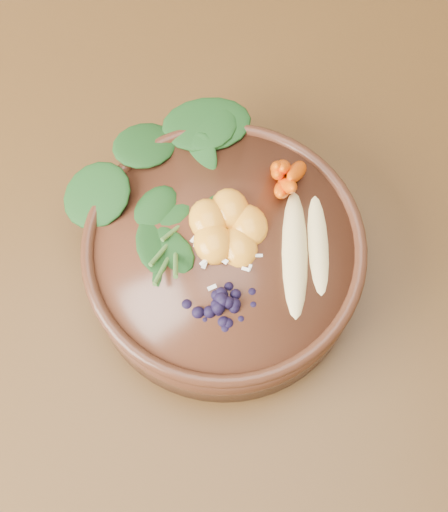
{
  "coord_description": "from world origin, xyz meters",
  "views": [
    {
      "loc": [
        -0.04,
        -0.33,
        1.49
      ],
      "look_at": [
        0.03,
        -0.05,
        0.8
      ],
      "focal_mm": 50.0,
      "sensor_mm": 36.0,
      "label": 1
    }
  ],
  "objects_px": {
    "banana_halves": "(308,243)",
    "mandarin_cluster": "(228,223)",
    "stoneware_bowl": "(224,260)",
    "carrot_cluster": "(283,163)",
    "blueberry_pile": "(221,295)",
    "kale_heap": "(186,179)",
    "dining_table": "(191,267)"
  },
  "relations": [
    {
      "from": "dining_table",
      "to": "kale_heap",
      "type": "distance_m",
      "value": 0.19
    },
    {
      "from": "banana_halves",
      "to": "blueberry_pile",
      "type": "relative_size",
      "value": 1.16
    },
    {
      "from": "dining_table",
      "to": "carrot_cluster",
      "type": "distance_m",
      "value": 0.24
    },
    {
      "from": "dining_table",
      "to": "stoneware_bowl",
      "type": "xyz_separation_m",
      "value": [
        0.03,
        -0.05,
        0.13
      ]
    },
    {
      "from": "dining_table",
      "to": "kale_heap",
      "type": "xyz_separation_m",
      "value": [
        0.01,
        0.02,
        0.19
      ]
    },
    {
      "from": "carrot_cluster",
      "to": "blueberry_pile",
      "type": "xyz_separation_m",
      "value": [
        -0.09,
        -0.11,
        -0.02
      ]
    },
    {
      "from": "stoneware_bowl",
      "to": "banana_halves",
      "type": "relative_size",
      "value": 1.86
    },
    {
      "from": "kale_heap",
      "to": "carrot_cluster",
      "type": "height_order",
      "value": "carrot_cluster"
    },
    {
      "from": "banana_halves",
      "to": "blueberry_pile",
      "type": "height_order",
      "value": "blueberry_pile"
    },
    {
      "from": "stoneware_bowl",
      "to": "carrot_cluster",
      "type": "bearing_deg",
      "value": 36.9
    },
    {
      "from": "banana_halves",
      "to": "dining_table",
      "type": "bearing_deg",
      "value": 165.21
    },
    {
      "from": "stoneware_bowl",
      "to": "blueberry_pile",
      "type": "height_order",
      "value": "blueberry_pile"
    },
    {
      "from": "carrot_cluster",
      "to": "blueberry_pile",
      "type": "relative_size",
      "value": 0.6
    },
    {
      "from": "stoneware_bowl",
      "to": "carrot_cluster",
      "type": "height_order",
      "value": "carrot_cluster"
    },
    {
      "from": "kale_heap",
      "to": "dining_table",
      "type": "bearing_deg",
      "value": -111.56
    },
    {
      "from": "kale_heap",
      "to": "banana_halves",
      "type": "height_order",
      "value": "kale_heap"
    },
    {
      "from": "dining_table",
      "to": "kale_heap",
      "type": "relative_size",
      "value": 8.43
    },
    {
      "from": "banana_halves",
      "to": "mandarin_cluster",
      "type": "height_order",
      "value": "mandarin_cluster"
    },
    {
      "from": "kale_heap",
      "to": "carrot_cluster",
      "type": "distance_m",
      "value": 0.1
    },
    {
      "from": "carrot_cluster",
      "to": "stoneware_bowl",
      "type": "bearing_deg",
      "value": -123.69
    },
    {
      "from": "stoneware_bowl",
      "to": "mandarin_cluster",
      "type": "height_order",
      "value": "mandarin_cluster"
    },
    {
      "from": "dining_table",
      "to": "stoneware_bowl",
      "type": "distance_m",
      "value": 0.14
    },
    {
      "from": "kale_heap",
      "to": "banana_halves",
      "type": "bearing_deg",
      "value": -42.95
    },
    {
      "from": "kale_heap",
      "to": "mandarin_cluster",
      "type": "height_order",
      "value": "kale_heap"
    },
    {
      "from": "dining_table",
      "to": "banana_halves",
      "type": "xyz_separation_m",
      "value": [
        0.11,
        -0.08,
        0.18
      ]
    },
    {
      "from": "mandarin_cluster",
      "to": "stoneware_bowl",
      "type": "bearing_deg",
      "value": -115.75
    },
    {
      "from": "mandarin_cluster",
      "to": "carrot_cluster",
      "type": "bearing_deg",
      "value": 30.79
    },
    {
      "from": "dining_table",
      "to": "mandarin_cluster",
      "type": "xyz_separation_m",
      "value": [
        0.04,
        -0.03,
        0.19
      ]
    },
    {
      "from": "dining_table",
      "to": "carrot_cluster",
      "type": "xyz_separation_m",
      "value": [
        0.11,
        0.01,
        0.21
      ]
    },
    {
      "from": "carrot_cluster",
      "to": "mandarin_cluster",
      "type": "distance_m",
      "value": 0.08
    },
    {
      "from": "banana_halves",
      "to": "carrot_cluster",
      "type": "bearing_deg",
      "value": 113.06
    },
    {
      "from": "dining_table",
      "to": "banana_halves",
      "type": "bearing_deg",
      "value": -34.19
    }
  ]
}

